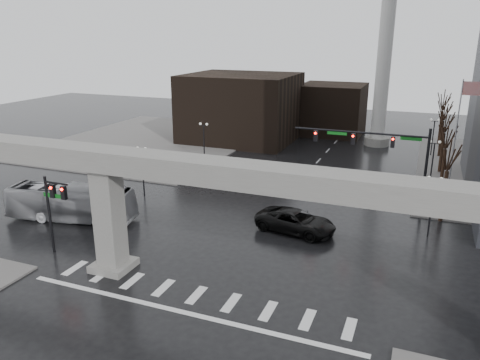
{
  "coord_description": "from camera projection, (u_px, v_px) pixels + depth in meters",
  "views": [
    {
      "loc": [
        12.21,
        -24.18,
        15.88
      ],
      "look_at": [
        -1.13,
        9.32,
        4.5
      ],
      "focal_mm": 35.0,
      "sensor_mm": 36.0,
      "label": 1
    }
  ],
  "objects": [
    {
      "name": "signal_mast_arm",
      "position": [
        383.0,
        149.0,
        42.23
      ],
      "size": [
        12.12,
        0.43,
        8.0
      ],
      "color": "black",
      "rests_on": "ground"
    },
    {
      "name": "flagpole_assembly",
      "position": [
        460.0,
        129.0,
        42.34
      ],
      "size": [
        2.06,
        0.12,
        12.0
      ],
      "color": "silver",
      "rests_on": "ground"
    },
    {
      "name": "ground",
      "position": [
        203.0,
        287.0,
        30.51
      ],
      "size": [
        160.0,
        160.0,
        0.0
      ],
      "primitive_type": "plane",
      "color": "black",
      "rests_on": "ground"
    },
    {
      "name": "tree_right_3",
      "position": [
        442.0,
        135.0,
        61.71
      ],
      "size": [
        1.11,
        1.66,
        8.02
      ],
      "color": "black",
      "rests_on": "ground"
    },
    {
      "name": "lamp_right_0",
      "position": [
        433.0,
        196.0,
        37.1
      ],
      "size": [
        1.22,
        0.32,
        5.11
      ],
      "color": "black",
      "rests_on": "ground"
    },
    {
      "name": "building_far_left",
      "position": [
        241.0,
        108.0,
        71.15
      ],
      "size": [
        16.0,
        14.0,
        10.0
      ],
      "primitive_type": "cube",
      "color": "black",
      "rests_on": "ground"
    },
    {
      "name": "sidewalk_nw",
      "position": [
        154.0,
        141.0,
        71.55
      ],
      "size": [
        28.0,
        36.0,
        0.15
      ],
      "primitive_type": "cube",
      "color": "#605E5C",
      "rests_on": "ground"
    },
    {
      "name": "building_far_mid",
      "position": [
        332.0,
        109.0,
        76.08
      ],
      "size": [
        10.0,
        10.0,
        8.0
      ],
      "primitive_type": "cube",
      "color": "black",
      "rests_on": "ground"
    },
    {
      "name": "tree_right_0",
      "position": [
        445.0,
        191.0,
        40.5
      ],
      "size": [
        1.09,
        1.58,
        7.5
      ],
      "color": "black",
      "rests_on": "ground"
    },
    {
      "name": "lamp_right_2",
      "position": [
        434.0,
        131.0,
        61.91
      ],
      "size": [
        1.22,
        0.32,
        5.11
      ],
      "color": "black",
      "rests_on": "ground"
    },
    {
      "name": "far_car",
      "position": [
        250.0,
        171.0,
        53.99
      ],
      "size": [
        1.91,
        4.04,
        1.33
      ],
      "primitive_type": "imported",
      "rotation": [
        0.0,
        0.0,
        -0.09
      ],
      "color": "black",
      "rests_on": "ground"
    },
    {
      "name": "signal_left_pole",
      "position": [
        54.0,
        202.0,
        34.05
      ],
      "size": [
        2.3,
        0.3,
        6.0
      ],
      "color": "black",
      "rests_on": "ground"
    },
    {
      "name": "smokestack",
      "position": [
        385.0,
        52.0,
        65.13
      ],
      "size": [
        3.6,
        3.6,
        30.0
      ],
      "color": "beige",
      "rests_on": "ground"
    },
    {
      "name": "lamp_right_1",
      "position": [
        433.0,
        155.0,
        49.5
      ],
      "size": [
        1.22,
        0.32,
        5.11
      ],
      "color": "black",
      "rests_on": "ground"
    },
    {
      "name": "tree_right_2",
      "position": [
        442.0,
        149.0,
        54.64
      ],
      "size": [
        1.1,
        1.63,
        7.85
      ],
      "color": "black",
      "rests_on": "ground"
    },
    {
      "name": "lamp_left_1",
      "position": [
        204.0,
        136.0,
        59.03
      ],
      "size": [
        1.22,
        0.32,
        5.11
      ],
      "color": "black",
      "rests_on": "ground"
    },
    {
      "name": "lamp_left_2",
      "position": [
        244.0,
        118.0,
        71.44
      ],
      "size": [
        1.22,
        0.32,
        5.11
      ],
      "color": "black",
      "rests_on": "ground"
    },
    {
      "name": "elevated_guideway",
      "position": [
        220.0,
        190.0,
        27.99
      ],
      "size": [
        48.0,
        2.6,
        8.7
      ],
      "color": "gray",
      "rests_on": "ground"
    },
    {
      "name": "tree_right_1",
      "position": [
        443.0,
        167.0,
        47.57
      ],
      "size": [
        1.09,
        1.61,
        7.67
      ],
      "color": "black",
      "rests_on": "ground"
    },
    {
      "name": "city_bus",
      "position": [
        71.0,
        203.0,
        41.11
      ],
      "size": [
        11.78,
        4.88,
        3.2
      ],
      "primitive_type": "imported",
      "rotation": [
        0.0,
        0.0,
        1.77
      ],
      "color": "#A4A4A9",
      "rests_on": "ground"
    },
    {
      "name": "pickup_truck",
      "position": [
        296.0,
        221.0,
        38.8
      ],
      "size": [
        7.1,
        4.17,
        1.85
      ],
      "primitive_type": "imported",
      "rotation": [
        0.0,
        0.0,
        1.4
      ],
      "color": "black",
      "rests_on": "ground"
    },
    {
      "name": "lamp_left_0",
      "position": [
        142.0,
        163.0,
        46.63
      ],
      "size": [
        1.22,
        0.32,
        5.11
      ],
      "color": "black",
      "rests_on": "ground"
    },
    {
      "name": "tree_right_4",
      "position": [
        441.0,
        124.0,
        68.77
      ],
      "size": [
        1.12,
        1.69,
        8.19
      ],
      "color": "black",
      "rests_on": "ground"
    }
  ]
}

